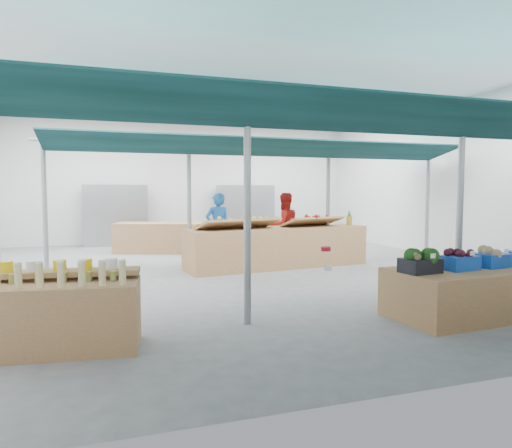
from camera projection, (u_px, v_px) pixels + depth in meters
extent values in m
plane|color=slate|center=(238.00, 271.00, 10.29)|extent=(13.00, 13.00, 0.00)
plane|color=silver|center=(237.00, 82.00, 9.99)|extent=(13.00, 13.00, 0.00)
plane|color=silver|center=(188.00, 183.00, 16.30)|extent=(12.00, 0.00, 12.00)
plane|color=silver|center=(457.00, 180.00, 12.01)|extent=(0.00, 13.00, 13.00)
cylinder|color=gray|center=(45.00, 206.00, 9.41)|extent=(0.10, 0.10, 3.00)
cylinder|color=gray|center=(247.00, 213.00, 6.08)|extent=(0.10, 0.10, 3.00)
cylinder|color=gray|center=(189.00, 204.00, 10.34)|extent=(0.10, 0.10, 3.00)
cylinder|color=gray|center=(460.00, 210.00, 7.17)|extent=(0.10, 0.10, 3.00)
cylinder|color=gray|center=(328.00, 203.00, 11.43)|extent=(0.10, 0.10, 3.00)
cylinder|color=gray|center=(427.00, 202.00, 12.37)|extent=(0.10, 0.10, 3.00)
cylinder|color=gray|center=(364.00, 117.00, 6.53)|extent=(10.00, 0.06, 0.06)
cylinder|color=gray|center=(262.00, 147.00, 10.79)|extent=(10.00, 0.06, 0.06)
cube|color=black|center=(391.00, 115.00, 5.92)|extent=(9.50, 1.28, 0.30)
cube|color=black|center=(342.00, 128.00, 7.15)|extent=(9.50, 1.28, 0.30)
cube|color=black|center=(272.00, 147.00, 10.18)|extent=(9.50, 1.28, 0.30)
cube|color=black|center=(254.00, 152.00, 11.42)|extent=(9.50, 1.28, 0.30)
cube|color=#B23F33|center=(116.00, 216.00, 15.13)|extent=(2.00, 0.50, 2.00)
cube|color=#B23F33|center=(245.00, 214.00, 16.53)|extent=(2.00, 0.50, 2.00)
cube|color=#8D623D|center=(60.00, 317.00, 5.11)|extent=(1.81, 0.99, 0.77)
cube|color=#997247|center=(63.00, 273.00, 5.31)|extent=(1.76, 0.56, 0.06)
cube|color=#8D623D|center=(501.00, 289.00, 6.77)|extent=(3.59, 1.39, 0.69)
cube|color=#8D623D|center=(278.00, 247.00, 10.84)|extent=(4.51, 1.60, 0.95)
cube|color=#8D623D|center=(199.00, 238.00, 13.46)|extent=(4.92, 2.49, 0.88)
imported|color=#1A60AF|center=(218.00, 228.00, 11.48)|extent=(0.69, 0.50, 1.77)
imported|color=maroon|center=(284.00, 226.00, 12.04)|extent=(0.94, 0.77, 1.77)
cube|color=black|center=(420.00, 266.00, 6.18)|extent=(0.54, 0.41, 0.20)
cube|color=white|center=(433.00, 256.00, 5.97)|extent=(0.08, 0.02, 0.06)
cube|color=#1044B1|center=(459.00, 263.00, 6.43)|extent=(0.54, 0.41, 0.20)
cube|color=white|center=(472.00, 253.00, 6.22)|extent=(0.08, 0.02, 0.06)
cube|color=#1044B1|center=(492.00, 260.00, 6.67)|extent=(0.54, 0.41, 0.20)
cube|color=white|center=(506.00, 251.00, 6.46)|extent=(0.08, 0.02, 0.06)
sphere|color=brown|center=(418.00, 257.00, 6.01)|extent=(0.09, 0.09, 0.09)
sphere|color=brown|center=(416.00, 254.00, 5.97)|extent=(0.06, 0.06, 0.06)
cylinder|color=#B80C23|center=(326.00, 249.00, 5.46)|extent=(0.12, 0.12, 0.05)
cube|color=white|center=(328.00, 268.00, 5.42)|extent=(0.10, 0.01, 0.07)
cube|color=#997247|center=(239.00, 224.00, 10.25)|extent=(2.01, 1.14, 0.26)
cube|color=#997247|center=(312.00, 222.00, 11.08)|extent=(1.62, 1.04, 0.26)
cylinder|color=#8C6019|center=(349.00, 221.00, 11.56)|extent=(0.14, 0.14, 0.22)
cone|color=#26661E|center=(349.00, 213.00, 11.54)|extent=(0.12, 0.12, 0.18)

